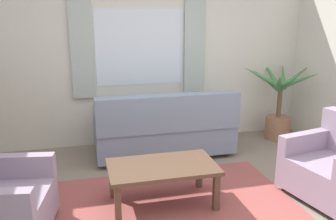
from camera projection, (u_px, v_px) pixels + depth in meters
ground_plane at (181, 214)px, 3.56m from camera, size 6.24×6.24×0.00m
wall_back at (139, 57)px, 5.34m from camera, size 5.32×0.12×2.60m
window_with_curtains at (140, 48)px, 5.23m from camera, size 1.98×0.07×1.40m
area_rug at (181, 213)px, 3.56m from camera, size 2.46×2.02×0.01m
couch at (165, 130)px, 4.96m from camera, size 1.90×0.82×0.92m
coffee_table at (162, 170)px, 3.65m from camera, size 1.10×0.64×0.44m
potted_plant at (279, 105)px, 5.59m from camera, size 1.22×1.12×1.23m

